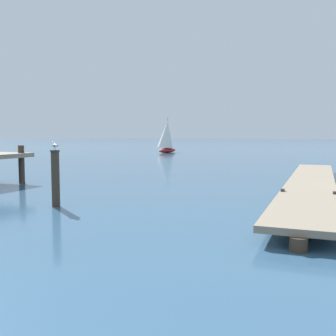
# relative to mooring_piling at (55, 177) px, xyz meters

# --- Properties ---
(floating_dock) EXTENTS (2.34, 18.13, 0.53)m
(floating_dock) POSITION_rel_mooring_piling_xyz_m (7.79, 6.37, -0.59)
(floating_dock) COLOR gray
(floating_dock) RESTS_ON ground
(mooring_piling) EXTENTS (0.30, 0.30, 1.84)m
(mooring_piling) POSITION_rel_mooring_piling_xyz_m (0.00, 0.00, 0.00)
(mooring_piling) COLOR #3D3023
(mooring_piling) RESTS_ON ground
(perched_seagull) EXTENTS (0.33, 0.28, 0.27)m
(perched_seagull) POSITION_rel_mooring_piling_xyz_m (0.00, -0.00, 1.03)
(perched_seagull) COLOR gold
(perched_seagull) RESTS_ON mooring_piling
(distant_sailboat) EXTENTS (2.55, 4.04, 4.45)m
(distant_sailboat) POSITION_rel_mooring_piling_xyz_m (-9.16, 35.92, 1.03)
(distant_sailboat) COLOR #AD2823
(distant_sailboat) RESTS_ON ground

